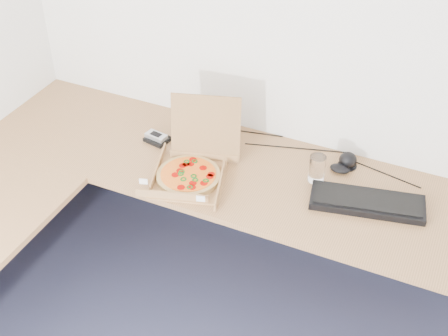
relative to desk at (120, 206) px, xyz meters
The scene contains 9 objects.
desk is the anchor object (origin of this frame).
pizza_box 0.36m from the desk, 52.91° to the left, with size 0.33×0.39×0.34m.
drinking_glass 0.91m from the desk, 33.94° to the left, with size 0.08×0.08×0.13m, color white.
keyboard 1.10m from the desk, 23.07° to the left, with size 0.50×0.18×0.03m, color black.
mouse 1.04m from the desk, 36.29° to the left, with size 0.10×0.06×0.03m, color black.
wallet 0.48m from the desk, 98.82° to the left, with size 0.12×0.10×0.02m, color black.
phone 0.48m from the desk, 99.49° to the left, with size 0.11×0.06×0.02m, color #B2B5BA.
dome_speaker 1.09m from the desk, 38.11° to the left, with size 0.09×0.09×0.08m, color black.
cable_bundle 0.92m from the desk, 49.95° to the left, with size 0.57×0.04×0.01m, color black, non-canonical shape.
Camera 1 is at (0.46, -0.71, 2.52)m, focal length 49.06 mm.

